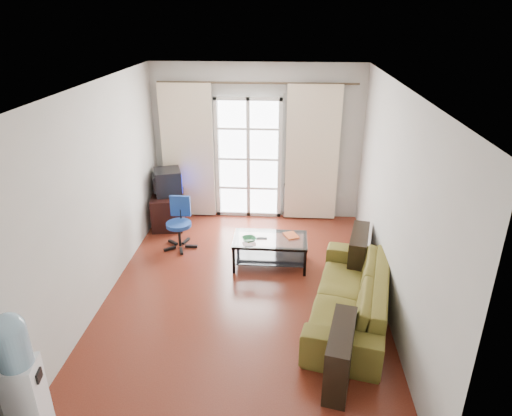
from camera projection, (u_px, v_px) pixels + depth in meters
The scene contains 20 objects.
floor at pixel (244, 295), 6.05m from camera, with size 5.20×5.20×0.00m, color maroon.
ceiling at pixel (241, 87), 4.97m from camera, with size 5.20×5.20×0.00m, color white.
wall_back at pixel (257, 143), 7.89m from camera, with size 3.60×0.02×2.70m, color #BAB8B1.
wall_front at pixel (206, 346), 3.13m from camera, with size 3.60×0.02×2.70m, color #BAB8B1.
wall_left at pixel (98, 197), 5.62m from camera, with size 0.02×5.20×2.70m, color #BAB8B1.
wall_right at pixel (394, 205), 5.39m from camera, with size 0.02×5.20×2.70m, color #BAB8B1.
french_door at pixel (248, 159), 7.95m from camera, with size 1.16×0.06×2.15m.
curtain_rod at pixel (257, 83), 7.38m from camera, with size 0.04×0.04×3.30m, color #4C3F2D.
curtain_left at pixel (188, 152), 7.91m from camera, with size 0.90×0.07×2.35m, color #F2E2C2.
curtain_right at pixel (312, 155), 7.78m from camera, with size 0.90×0.07×2.35m, color #F2E2C2.
radiator at pixel (301, 201), 8.15m from camera, with size 0.64×0.12×0.64m, color gray.
sofa at pixel (351, 294), 5.51m from camera, with size 1.28×2.28×0.63m, color brown.
coffee_table at pixel (270, 248), 6.65m from camera, with size 1.07×0.62×0.43m.
bowl at pixel (249, 239), 6.51m from camera, with size 0.27×0.27×0.05m, color #358C32.
book at pixel (286, 237), 6.62m from camera, with size 0.26×0.29×0.02m, color #A52B14.
remote at pixel (262, 238), 6.58m from camera, with size 0.16×0.04×0.02m, color black.
tv_stand at pixel (168, 209), 7.92m from camera, with size 0.51×0.77×0.56m, color black.
crt_tv at pixel (167, 182), 7.75m from camera, with size 0.57×0.58×0.43m.
task_chair at pixel (180, 233), 7.18m from camera, with size 0.55×0.55×0.81m.
water_cooler at pixel (21, 379), 3.72m from camera, with size 0.32×0.32×1.34m.
Camera 1 is at (0.51, -5.06, 3.47)m, focal length 32.00 mm.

